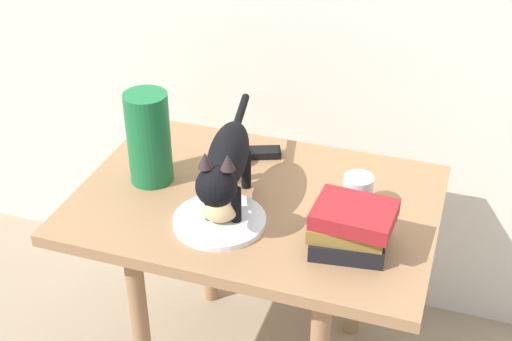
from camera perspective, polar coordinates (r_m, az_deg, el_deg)
The scene contains 8 objects.
side_table at distance 1.75m, azimuth 0.00°, elevation -4.33°, with size 0.86×0.60×0.57m.
plate at distance 1.62m, azimuth -2.95°, elevation -4.05°, with size 0.21×0.21×0.01m, color white.
bread_roll at distance 1.60m, azimuth -2.91°, elevation -3.28°, with size 0.08×0.06×0.05m, color #E0BC7A.
cat at distance 1.59m, azimuth -2.42°, elevation 0.67°, with size 0.14×0.47×0.23m.
book_stack at distance 1.53m, azimuth 7.57°, elevation -4.52°, with size 0.19×0.15×0.11m.
green_vase at distance 1.74m, azimuth -8.57°, elevation 2.65°, with size 0.11×0.11×0.24m, color #196B38.
candle_jar at distance 1.67m, azimuth 8.17°, elevation -1.89°, with size 0.07×0.07×0.08m.
tv_remote at distance 1.87m, azimuth -0.30°, elevation 1.43°, with size 0.15×0.04×0.02m, color black.
Camera 1 is at (0.45, -1.33, 1.54)m, focal length 49.70 mm.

